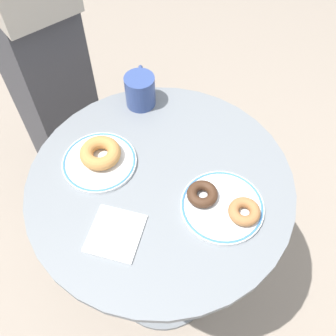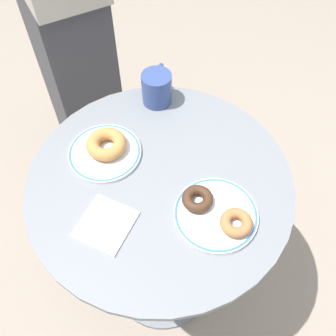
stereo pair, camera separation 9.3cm
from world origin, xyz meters
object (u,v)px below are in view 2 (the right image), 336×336
at_px(paper_napkin, 106,224).
at_px(donut_chocolate, 198,199).
at_px(donut_cinnamon, 236,223).
at_px(plate_left, 106,152).
at_px(cafe_table, 161,226).
at_px(person_figure, 59,0).
at_px(donut_old_fashioned, 106,144).
at_px(coffee_mug, 157,87).
at_px(plate_right, 216,214).

bearing_deg(paper_napkin, donut_chocolate, 43.60).
relative_size(donut_cinnamon, donut_chocolate, 1.00).
xyz_separation_m(plate_left, donut_chocolate, (0.28, -0.02, 0.02)).
bearing_deg(donut_chocolate, cafe_table, 171.07).
relative_size(cafe_table, person_figure, 0.43).
bearing_deg(person_figure, donut_cinnamon, -26.80).
bearing_deg(plate_left, donut_old_fashioned, 87.04).
height_order(donut_cinnamon, coffee_mug, coffee_mug).
relative_size(donut_cinnamon, person_figure, 0.04).
height_order(cafe_table, plate_left, plate_left).
relative_size(plate_left, plate_right, 0.96).
distance_m(plate_right, donut_old_fashioned, 0.34).
height_order(donut_old_fashioned, person_figure, person_figure).
xyz_separation_m(plate_left, donut_old_fashioned, (0.00, 0.01, 0.02)).
bearing_deg(paper_napkin, cafe_table, 74.64).
xyz_separation_m(donut_cinnamon, donut_chocolate, (-0.10, 0.01, 0.00)).
height_order(cafe_table, donut_chocolate, donut_chocolate).
height_order(plate_right, coffee_mug, coffee_mug).
relative_size(paper_napkin, person_figure, 0.07).
height_order(donut_old_fashioned, paper_napkin, donut_old_fashioned).
height_order(paper_napkin, person_figure, person_figure).
bearing_deg(donut_chocolate, coffee_mug, 135.02).
bearing_deg(paper_napkin, person_figure, 134.54).
bearing_deg(cafe_table, donut_chocolate, -8.93).
relative_size(plate_left, paper_napkin, 1.56).
xyz_separation_m(cafe_table, person_figure, (-0.58, 0.37, 0.38)).
height_order(plate_left, plate_right, same).
xyz_separation_m(cafe_table, plate_right, (0.17, -0.02, 0.27)).
distance_m(cafe_table, donut_chocolate, 0.31).
bearing_deg(paper_napkin, plate_right, 34.50).
xyz_separation_m(plate_right, donut_cinnamon, (0.05, -0.01, 0.02)).
bearing_deg(plate_right, person_figure, 152.03).
xyz_separation_m(plate_right, person_figure, (-0.75, 0.40, 0.11)).
relative_size(donut_old_fashioned, person_figure, 0.06).
bearing_deg(paper_napkin, plate_left, 124.36).
xyz_separation_m(plate_left, paper_napkin, (0.12, -0.17, -0.00)).
bearing_deg(donut_chocolate, person_figure, 150.69).
bearing_deg(person_figure, donut_chocolate, -29.31).
bearing_deg(donut_cinnamon, plate_left, 174.79).
distance_m(donut_old_fashioned, donut_cinnamon, 0.39).
height_order(plate_left, coffee_mug, coffee_mug).
bearing_deg(donut_old_fashioned, plate_right, -6.21).
bearing_deg(donut_old_fashioned, person_figure, 139.06).
xyz_separation_m(donut_chocolate, person_figure, (-0.70, 0.39, 0.09)).
distance_m(cafe_table, paper_napkin, 0.32).
relative_size(plate_left, coffee_mug, 1.53).
bearing_deg(plate_right, donut_cinnamon, -7.84).
xyz_separation_m(donut_chocolate, coffee_mug, (-0.26, 0.26, 0.02)).
bearing_deg(donut_chocolate, plate_right, -7.16).
bearing_deg(plate_right, donut_chocolate, 172.84).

